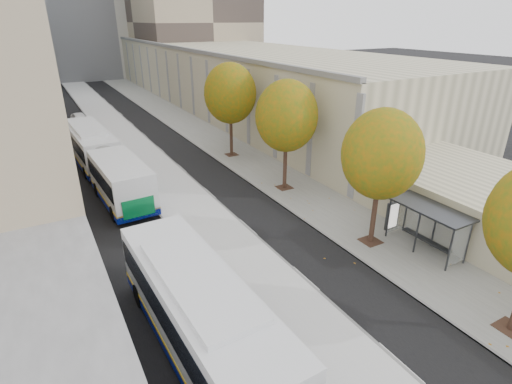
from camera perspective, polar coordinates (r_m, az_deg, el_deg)
bus_platform at (r=38.64m, az=-16.21°, el=5.08°), size 4.25×150.00×0.15m
sidewalk at (r=41.03m, az=-5.30°, el=6.93°), size 4.75×150.00×0.08m
building_tan at (r=70.89m, az=-6.78°, el=17.17°), size 18.00×92.00×8.00m
building_far_block at (r=98.66m, az=-20.76°, el=24.13°), size 30.00×18.00×30.00m
bus_shelter at (r=23.17m, az=23.81°, el=-2.89°), size 1.90×4.40×2.53m
tree_c at (r=21.73m, az=17.54°, el=5.13°), size 4.20×4.20×7.28m
tree_d at (r=28.33m, az=4.39°, el=10.75°), size 4.40×4.40×7.60m
tree_e at (r=35.99m, az=-3.72°, el=13.87°), size 4.60×4.60×7.92m
bus_far at (r=33.53m, az=-21.18°, el=4.53°), size 3.68×18.64×3.09m
distant_car at (r=52.89m, az=-23.88°, el=9.54°), size 1.95×4.15×1.37m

